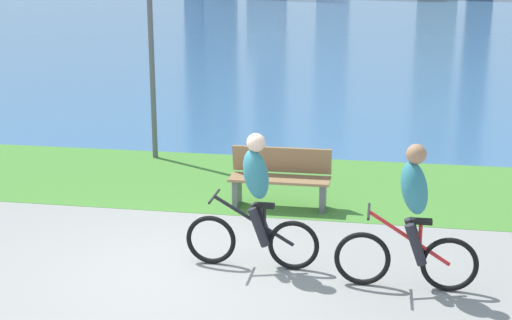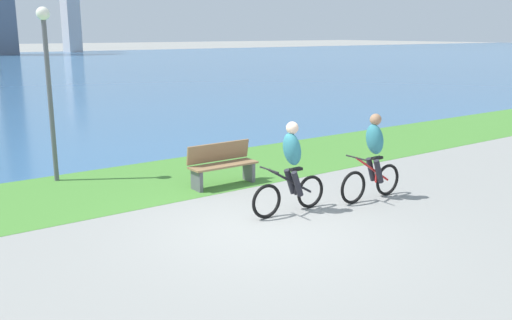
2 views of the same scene
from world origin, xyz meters
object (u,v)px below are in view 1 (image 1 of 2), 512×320
Objects in this scene: cyclist_trailing at (411,218)px; lamppost_tall at (151,28)px; cyclist_lead at (255,201)px; bench_near_path at (280,178)px.

lamppost_tall is at bearing 132.46° from cyclist_trailing.
cyclist_trailing is at bearing -9.07° from cyclist_lead.
lamppost_tall is at bearing 138.46° from bench_near_path.
bench_near_path is at bearing 125.44° from cyclist_trailing.
cyclist_lead is at bearing 170.93° from cyclist_trailing.
cyclist_trailing is 0.45× the size of lamppost_tall.
cyclist_lead is 2.30m from bench_near_path.
cyclist_lead is 1.82m from cyclist_trailing.
lamppost_tall is (-4.56, 4.98, 1.60)m from cyclist_trailing.
cyclist_lead is 0.99× the size of cyclist_trailing.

